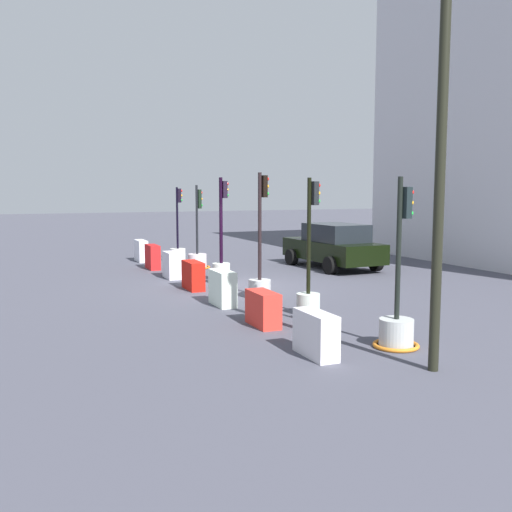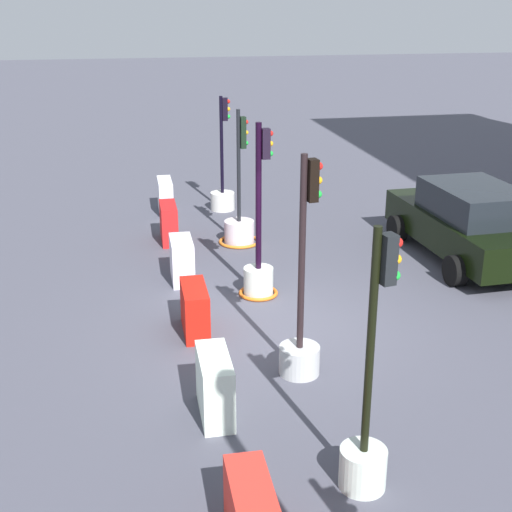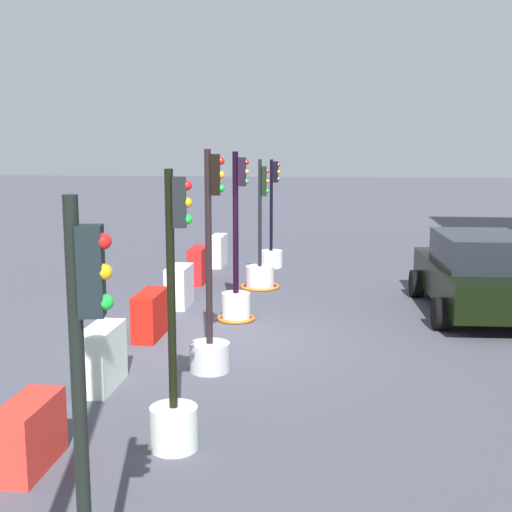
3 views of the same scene
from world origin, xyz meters
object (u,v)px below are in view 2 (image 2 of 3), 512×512
Objects in this scene: traffic_light_1 at (239,226)px; construction_barrier_0 at (165,196)px; traffic_light_3 at (301,332)px; traffic_light_4 at (366,436)px; construction_barrier_1 at (169,223)px; traffic_light_2 at (259,265)px; construction_barrier_2 at (182,260)px; construction_barrier_3 at (195,310)px; construction_barrier_4 at (215,386)px; traffic_light_0 at (223,190)px; car_black_sedan at (469,222)px.

traffic_light_1 is 2.75× the size of construction_barrier_0.
traffic_light_3 is 1.06× the size of traffic_light_4.
construction_barrier_0 is 2.47m from construction_barrier_1.
traffic_light_4 is (8.94, -0.07, 0.28)m from traffic_light_1.
construction_barrier_2 is at bearing -126.08° from traffic_light_2.
traffic_light_1 is 3.11m from traffic_light_2.
traffic_light_3 reaches higher than construction_barrier_1.
traffic_light_1 is 6.22m from traffic_light_3.
traffic_light_3 reaches higher than traffic_light_4.
construction_barrier_1 is (-0.43, -1.62, 0.04)m from traffic_light_1.
traffic_light_1 is at bearing 179.54° from traffic_light_4.
traffic_light_2 is 3.83m from construction_barrier_1.
construction_barrier_3 is at bearing -0.30° from construction_barrier_0.
traffic_light_4 is at bearing 39.12° from construction_barrier_4.
construction_barrier_3 is (4.92, 0.06, -0.03)m from construction_barrier_1.
traffic_light_0 reaches higher than construction_barrier_2.
traffic_light_2 is at bearing -179.59° from traffic_light_3.
traffic_light_2 reaches higher than construction_barrier_3.
construction_barrier_3 is at bearing 0.70° from construction_barrier_1.
car_black_sedan is (4.85, 4.71, 0.30)m from traffic_light_0.
construction_barrier_2 reaches higher than construction_barrier_3.
construction_barrier_2 is at bearing -17.87° from traffic_light_0.
traffic_light_4 is at bearing 18.46° from construction_barrier_3.
construction_barrier_1 is (-3.53, -1.46, -0.16)m from traffic_light_2.
traffic_light_0 is 2.85× the size of construction_barrier_1.
traffic_light_2 is 2.95× the size of construction_barrier_0.
construction_barrier_4 is (7.09, -1.58, 0.04)m from traffic_light_1.
traffic_light_2 is at bearing -1.86° from traffic_light_0.
construction_barrier_1 is (-9.37, -1.55, -0.24)m from traffic_light_4.
traffic_light_2 is 1.73m from construction_barrier_2.
traffic_light_4 is (2.73, 0.06, -0.01)m from traffic_light_3.
construction_barrier_0 is at bearing -171.35° from traffic_light_3.
traffic_light_4 is at bearing 1.32° from traffic_light_3.
traffic_light_0 is 0.89× the size of traffic_light_3.
traffic_light_0 is 9.05m from traffic_light_3.
construction_barrier_1 is at bearing -178.46° from construction_barrier_2.
traffic_light_3 is at bearing -1.08° from traffic_light_0.
car_black_sedan is at bearing 44.18° from traffic_light_0.
car_black_sedan is at bearing 128.75° from construction_barrier_4.
construction_barrier_3 is at bearing -140.43° from traffic_light_3.
construction_barrier_2 is 0.92× the size of construction_barrier_4.
construction_barrier_0 is at bearing -173.02° from traffic_light_4.
construction_barrier_4 is at bearing -0.33° from construction_barrier_0.
traffic_light_4 is at bearing -0.46° from traffic_light_1.
construction_barrier_4 is at bearing -140.88° from traffic_light_4.
construction_barrier_0 reaches higher than construction_barrier_3.
construction_barrier_0 is (-6.00, -1.36, -0.17)m from traffic_light_2.
construction_barrier_3 is 2.60m from construction_barrier_4.
construction_barrier_4 is at bearing -9.23° from traffic_light_0.
traffic_light_0 is 1.56m from construction_barrier_0.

